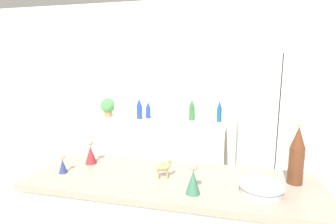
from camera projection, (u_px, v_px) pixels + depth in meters
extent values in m
cube|color=silver|center=(195.00, 92.00, 3.76)|extent=(8.00, 0.06, 2.55)
cube|color=white|center=(159.00, 152.00, 3.70)|extent=(1.81, 0.60, 0.88)
cube|color=silver|center=(158.00, 121.00, 3.62)|extent=(1.84, 0.63, 0.03)
cube|color=silver|center=(273.00, 127.00, 3.22)|extent=(0.83, 0.68, 1.82)
cube|color=black|center=(277.00, 134.00, 2.89)|extent=(0.01, 0.01, 1.75)
cylinder|color=#B2B5BA|center=(273.00, 126.00, 2.87)|extent=(0.02, 0.02, 1.00)
cylinder|color=#B2B5BA|center=(283.00, 126.00, 2.85)|extent=(0.02, 0.02, 1.00)
cube|color=gray|center=(172.00, 181.00, 1.54)|extent=(1.68, 0.57, 0.03)
cylinder|color=#9E6B47|center=(108.00, 114.00, 3.81)|extent=(0.11, 0.11, 0.08)
sphere|color=#478E4C|center=(108.00, 105.00, 3.79)|extent=(0.22, 0.22, 0.22)
cylinder|color=white|center=(118.00, 111.00, 3.65)|extent=(0.11, 0.11, 0.23)
cylinder|color=navy|center=(139.00, 112.00, 3.65)|extent=(0.08, 0.08, 0.19)
cone|color=navy|center=(139.00, 102.00, 3.63)|extent=(0.07, 0.07, 0.11)
cylinder|color=gold|center=(139.00, 98.00, 3.62)|extent=(0.03, 0.03, 0.01)
cylinder|color=navy|center=(148.00, 113.00, 3.71)|extent=(0.07, 0.07, 0.15)
cone|color=navy|center=(148.00, 105.00, 3.69)|extent=(0.06, 0.06, 0.08)
cylinder|color=gold|center=(148.00, 101.00, 3.68)|extent=(0.02, 0.02, 0.01)
cylinder|color=#B2B7BC|center=(205.00, 114.00, 3.50)|extent=(0.07, 0.07, 0.20)
cone|color=#B2B7BC|center=(205.00, 102.00, 3.47)|extent=(0.07, 0.07, 0.11)
cylinder|color=gold|center=(205.00, 98.00, 3.46)|extent=(0.03, 0.03, 0.01)
cylinder|color=#2D6033|center=(192.00, 113.00, 3.56)|extent=(0.08, 0.08, 0.19)
cone|color=#2D6033|center=(192.00, 103.00, 3.53)|extent=(0.07, 0.07, 0.11)
cylinder|color=gold|center=(192.00, 98.00, 3.52)|extent=(0.03, 0.03, 0.01)
cylinder|color=navy|center=(219.00, 115.00, 3.47)|extent=(0.07, 0.07, 0.18)
cone|color=navy|center=(220.00, 104.00, 3.45)|extent=(0.06, 0.06, 0.10)
cylinder|color=gold|center=(220.00, 100.00, 3.44)|extent=(0.02, 0.02, 0.01)
cylinder|color=#B2B7BC|center=(173.00, 114.00, 3.57)|extent=(0.08, 0.08, 0.17)
cone|color=#B2B7BC|center=(173.00, 104.00, 3.55)|extent=(0.07, 0.07, 0.09)
cylinder|color=gold|center=(173.00, 101.00, 3.54)|extent=(0.03, 0.03, 0.01)
cylinder|color=#B2B7BC|center=(164.00, 114.00, 3.56)|extent=(0.07, 0.07, 0.17)
cone|color=#B2B7BC|center=(164.00, 104.00, 3.54)|extent=(0.07, 0.07, 0.10)
cylinder|color=gold|center=(164.00, 100.00, 3.53)|extent=(0.02, 0.02, 0.01)
cylinder|color=#562D19|center=(296.00, 165.00, 1.46)|extent=(0.08, 0.08, 0.21)
cone|color=#562D19|center=(298.00, 137.00, 1.43)|extent=(0.08, 0.08, 0.12)
cylinder|color=gold|center=(300.00, 126.00, 1.42)|extent=(0.03, 0.03, 0.01)
cylinder|color=#B7BABF|center=(261.00, 189.00, 1.35)|extent=(0.21, 0.21, 0.05)
torus|color=#B7BABF|center=(261.00, 185.00, 1.35)|extent=(0.23, 0.23, 0.02)
ellipsoid|color=tan|center=(163.00, 167.00, 1.53)|extent=(0.09, 0.06, 0.04)
sphere|color=tan|center=(163.00, 164.00, 1.53)|extent=(0.03, 0.03, 0.03)
cylinder|color=tan|center=(170.00, 164.00, 1.53)|extent=(0.01, 0.01, 0.04)
sphere|color=tan|center=(170.00, 161.00, 1.53)|extent=(0.02, 0.02, 0.02)
cylinder|color=tan|center=(167.00, 173.00, 1.55)|extent=(0.01, 0.01, 0.04)
cylinder|color=tan|center=(167.00, 175.00, 1.53)|extent=(0.01, 0.01, 0.04)
cylinder|color=tan|center=(158.00, 173.00, 1.55)|extent=(0.01, 0.01, 0.04)
cylinder|color=tan|center=(158.00, 175.00, 1.53)|extent=(0.01, 0.01, 0.04)
cone|color=navy|center=(63.00, 166.00, 1.61)|extent=(0.05, 0.05, 0.09)
sphere|color=tan|center=(62.00, 157.00, 1.60)|extent=(0.03, 0.03, 0.03)
cone|color=#33664C|center=(193.00, 182.00, 1.35)|extent=(0.07, 0.07, 0.13)
sphere|color=tan|center=(193.00, 166.00, 1.33)|extent=(0.05, 0.05, 0.05)
cone|color=maroon|center=(91.00, 154.00, 1.76)|extent=(0.07, 0.07, 0.13)
sphere|color=tan|center=(90.00, 142.00, 1.74)|extent=(0.05, 0.05, 0.05)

